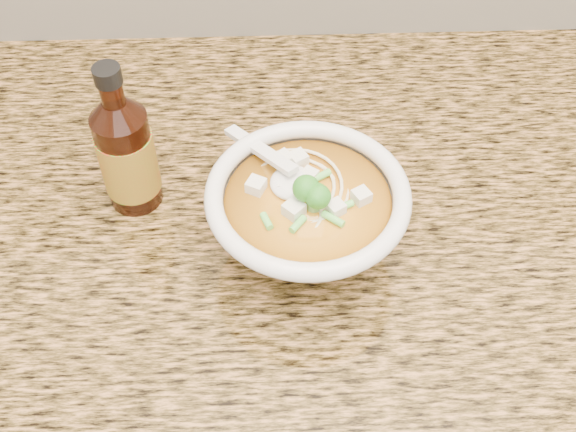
{
  "coord_description": "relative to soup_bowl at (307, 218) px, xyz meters",
  "views": [
    {
      "loc": [
        -0.2,
        1.13,
        1.53
      ],
      "look_at": [
        -0.18,
        1.6,
        0.95
      ],
      "focal_mm": 45.0,
      "sensor_mm": 36.0,
      "label": 1
    }
  ],
  "objects": [
    {
      "name": "cabinet",
      "position": [
        0.16,
        0.07,
        -0.52
      ],
      "size": [
        4.0,
        0.65,
        0.86
      ],
      "primitive_type": "cube",
      "color": "#371D10",
      "rests_on": "ground"
    },
    {
      "name": "counter_slab",
      "position": [
        0.16,
        0.07,
        -0.07
      ],
      "size": [
        4.0,
        0.68,
        0.04
      ],
      "primitive_type": "cube",
      "color": "#A9703E",
      "rests_on": "cabinet"
    },
    {
      "name": "soup_bowl",
      "position": [
        0.0,
        0.0,
        0.0
      ],
      "size": [
        0.21,
        0.21,
        0.12
      ],
      "rotation": [
        0.0,
        0.0,
        -0.25
      ],
      "color": "white",
      "rests_on": "counter_slab"
    },
    {
      "name": "hot_sauce_bottle",
      "position": [
        -0.19,
        0.08,
        0.02
      ],
      "size": [
        0.08,
        0.08,
        0.19
      ],
      "rotation": [
        0.0,
        0.0,
        0.29
      ],
      "color": "#341207",
      "rests_on": "counter_slab"
    }
  ]
}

